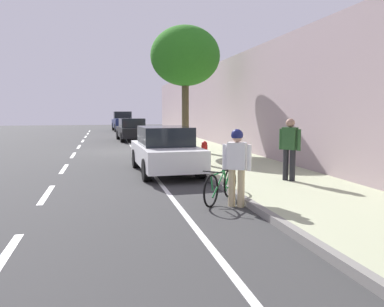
% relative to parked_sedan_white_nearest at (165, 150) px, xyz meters
% --- Properties ---
extents(ground, '(74.11, 74.11, 0.00)m').
position_rel_parked_sedan_white_nearest_xyz_m(ground, '(-0.76, 6.87, -0.75)').
color(ground, '#373737').
extents(sidewalk, '(3.34, 46.32, 0.14)m').
position_rel_parked_sedan_white_nearest_xyz_m(sidewalk, '(2.80, 6.87, -0.68)').
color(sidewalk, '#ABB28E').
rests_on(sidewalk, ground).
extents(curb_edge, '(0.16, 46.32, 0.14)m').
position_rel_parked_sedan_white_nearest_xyz_m(curb_edge, '(1.04, 6.87, -0.68)').
color(curb_edge, gray).
rests_on(curb_edge, ground).
extents(lane_stripe_centre, '(0.14, 44.20, 0.01)m').
position_rel_parked_sedan_white_nearest_xyz_m(lane_stripe_centre, '(-3.34, 5.81, -0.75)').
color(lane_stripe_centre, white).
rests_on(lane_stripe_centre, ground).
extents(lane_stripe_bike_edge, '(0.12, 46.32, 0.01)m').
position_rel_parked_sedan_white_nearest_xyz_m(lane_stripe_bike_edge, '(-0.43, 6.87, -0.75)').
color(lane_stripe_bike_edge, white).
rests_on(lane_stripe_bike_edge, ground).
extents(building_facade, '(0.50, 46.32, 4.77)m').
position_rel_parked_sedan_white_nearest_xyz_m(building_facade, '(4.72, 6.87, 1.63)').
color(building_facade, '#A38D92').
rests_on(building_facade, ground).
extents(parked_sedan_white_nearest, '(1.94, 4.45, 1.52)m').
position_rel_parked_sedan_white_nearest_xyz_m(parked_sedan_white_nearest, '(0.00, 0.00, 0.00)').
color(parked_sedan_white_nearest, white).
rests_on(parked_sedan_white_nearest, ground).
extents(parked_sedan_black_second, '(2.03, 4.49, 1.52)m').
position_rel_parked_sedan_white_nearest_xyz_m(parked_sedan_black_second, '(-0.08, 13.85, 0.00)').
color(parked_sedan_black_second, black).
rests_on(parked_sedan_black_second, ground).
extents(parked_pickup_dark_blue_mid, '(2.21, 5.38, 1.95)m').
position_rel_parked_sedan_white_nearest_xyz_m(parked_pickup_dark_blue_mid, '(-0.02, 26.46, 0.15)').
color(parked_pickup_dark_blue_mid, navy).
rests_on(parked_pickup_dark_blue_mid, ground).
extents(bicycle_at_curb, '(1.19, 1.34, 0.76)m').
position_rel_parked_sedan_white_nearest_xyz_m(bicycle_at_curb, '(0.58, -4.30, -0.38)').
color(bicycle_at_curb, black).
rests_on(bicycle_at_curb, ground).
extents(cyclist_with_backpack, '(0.55, 0.52, 1.66)m').
position_rel_parked_sedan_white_nearest_xyz_m(cyclist_with_backpack, '(0.79, -4.73, 0.25)').
color(cyclist_with_backpack, '#C6B284').
rests_on(cyclist_with_backpack, ground).
extents(street_tree_mid_block, '(3.30, 3.30, 5.88)m').
position_rel_parked_sedan_white_nearest_xyz_m(street_tree_mid_block, '(1.91, 5.69, 3.83)').
color(street_tree_mid_block, '#4B4128').
rests_on(street_tree_mid_block, sidewalk).
extents(pedestrian_on_phone, '(0.41, 0.52, 1.69)m').
position_rel_parked_sedan_white_nearest_xyz_m(pedestrian_on_phone, '(2.94, -2.93, 0.35)').
color(pedestrian_on_phone, black).
rests_on(pedestrian_on_phone, sidewalk).
extents(fire_hydrant, '(0.22, 0.22, 0.84)m').
position_rel_parked_sedan_white_nearest_xyz_m(fire_hydrant, '(1.47, 0.49, -0.18)').
color(fire_hydrant, red).
rests_on(fire_hydrant, sidewalk).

